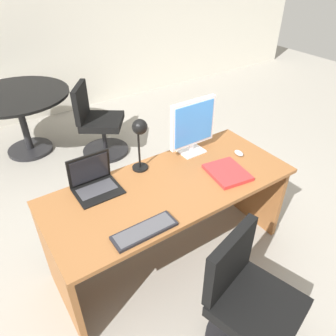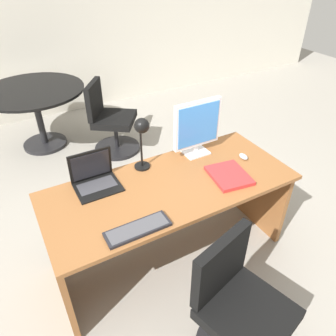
{
  "view_description": "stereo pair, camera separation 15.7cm",
  "coord_description": "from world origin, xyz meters",
  "px_view_note": "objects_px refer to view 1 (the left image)",
  "views": [
    {
      "loc": [
        -1.04,
        -1.49,
        2.16
      ],
      "look_at": [
        0.0,
        0.04,
        0.86
      ],
      "focal_mm": 34.57,
      "sensor_mm": 36.0,
      "label": 1
    },
    {
      "loc": [
        -0.9,
        -1.57,
        2.16
      ],
      "look_at": [
        0.0,
        0.04,
        0.86
      ],
      "focal_mm": 34.57,
      "sensor_mm": 36.0,
      "label": 2
    }
  ],
  "objects_px": {
    "desk_lamp": "(140,134)",
    "desk": "(167,204)",
    "book": "(227,172)",
    "office_chair": "(248,308)",
    "keyboard": "(145,231)",
    "monitor": "(193,125)",
    "laptop": "(93,178)",
    "meeting_chair_near": "(98,126)",
    "mouse": "(239,153)",
    "meeting_table": "(19,109)"
  },
  "relations": [
    {
      "from": "office_chair",
      "to": "meeting_chair_near",
      "type": "height_order",
      "value": "office_chair"
    },
    {
      "from": "laptop",
      "to": "desk_lamp",
      "type": "relative_size",
      "value": 0.73
    },
    {
      "from": "desk_lamp",
      "to": "office_chair",
      "type": "distance_m",
      "value": 1.32
    },
    {
      "from": "office_chair",
      "to": "monitor",
      "type": "bearing_deg",
      "value": 69.75
    },
    {
      "from": "monitor",
      "to": "meeting_chair_near",
      "type": "relative_size",
      "value": 0.53
    },
    {
      "from": "keyboard",
      "to": "desk",
      "type": "bearing_deg",
      "value": 41.47
    },
    {
      "from": "desk",
      "to": "keyboard",
      "type": "bearing_deg",
      "value": -138.53
    },
    {
      "from": "keyboard",
      "to": "office_chair",
      "type": "bearing_deg",
      "value": -56.81
    },
    {
      "from": "monitor",
      "to": "meeting_table",
      "type": "height_order",
      "value": "monitor"
    },
    {
      "from": "desk",
      "to": "meeting_table",
      "type": "height_order",
      "value": "meeting_table"
    },
    {
      "from": "monitor",
      "to": "mouse",
      "type": "relative_size",
      "value": 5.19
    },
    {
      "from": "desk",
      "to": "monitor",
      "type": "distance_m",
      "value": 0.64
    },
    {
      "from": "laptop",
      "to": "office_chair",
      "type": "relative_size",
      "value": 0.36
    },
    {
      "from": "laptop",
      "to": "desk_lamp",
      "type": "xyz_separation_m",
      "value": [
        0.38,
        -0.01,
        0.24
      ]
    },
    {
      "from": "desk",
      "to": "laptop",
      "type": "xyz_separation_m",
      "value": [
        -0.46,
        0.22,
        0.3
      ]
    },
    {
      "from": "keyboard",
      "to": "book",
      "type": "height_order",
      "value": "book"
    },
    {
      "from": "book",
      "to": "meeting_chair_near",
      "type": "distance_m",
      "value": 2.0
    },
    {
      "from": "book",
      "to": "office_chair",
      "type": "bearing_deg",
      "value": -121.58
    },
    {
      "from": "monitor",
      "to": "office_chair",
      "type": "relative_size",
      "value": 0.52
    },
    {
      "from": "desk_lamp",
      "to": "office_chair",
      "type": "bearing_deg",
      "value": -87.09
    },
    {
      "from": "mouse",
      "to": "book",
      "type": "bearing_deg",
      "value": -151.06
    },
    {
      "from": "monitor",
      "to": "keyboard",
      "type": "height_order",
      "value": "monitor"
    },
    {
      "from": "mouse",
      "to": "meeting_chair_near",
      "type": "distance_m",
      "value": 1.91
    },
    {
      "from": "desk_lamp",
      "to": "desk",
      "type": "bearing_deg",
      "value": -69.18
    },
    {
      "from": "book",
      "to": "office_chair",
      "type": "xyz_separation_m",
      "value": [
        -0.44,
        -0.72,
        -0.4
      ]
    },
    {
      "from": "meeting_chair_near",
      "to": "laptop",
      "type": "bearing_deg",
      "value": -113.32
    },
    {
      "from": "laptop",
      "to": "meeting_chair_near",
      "type": "bearing_deg",
      "value": 66.68
    },
    {
      "from": "desk_lamp",
      "to": "meeting_chair_near",
      "type": "distance_m",
      "value": 1.72
    },
    {
      "from": "desk",
      "to": "meeting_chair_near",
      "type": "xyz_separation_m",
      "value": [
        0.2,
        1.76,
        -0.16
      ]
    },
    {
      "from": "meeting_table",
      "to": "meeting_chair_near",
      "type": "xyz_separation_m",
      "value": [
        0.73,
        -0.52,
        -0.22
      ]
    },
    {
      "from": "monitor",
      "to": "desk_lamp",
      "type": "distance_m",
      "value": 0.47
    },
    {
      "from": "mouse",
      "to": "laptop",
      "type": "bearing_deg",
      "value": 166.6
    },
    {
      "from": "keyboard",
      "to": "desk_lamp",
      "type": "distance_m",
      "value": 0.71
    },
    {
      "from": "desk_lamp",
      "to": "laptop",
      "type": "bearing_deg",
      "value": 178.78
    },
    {
      "from": "desk_lamp",
      "to": "book",
      "type": "relative_size",
      "value": 1.22
    },
    {
      "from": "monitor",
      "to": "book",
      "type": "height_order",
      "value": "monitor"
    },
    {
      "from": "monitor",
      "to": "laptop",
      "type": "xyz_separation_m",
      "value": [
        -0.85,
        0.02,
        -0.17
      ]
    },
    {
      "from": "keyboard",
      "to": "meeting_table",
      "type": "relative_size",
      "value": 0.34
    },
    {
      "from": "laptop",
      "to": "meeting_table",
      "type": "distance_m",
      "value": 2.07
    },
    {
      "from": "office_chair",
      "to": "meeting_chair_near",
      "type": "bearing_deg",
      "value": 85.22
    },
    {
      "from": "desk",
      "to": "monitor",
      "type": "xyz_separation_m",
      "value": [
        0.39,
        0.21,
        0.47
      ]
    },
    {
      "from": "keyboard",
      "to": "laptop",
      "type": "bearing_deg",
      "value": 97.27
    },
    {
      "from": "office_chair",
      "to": "meeting_chair_near",
      "type": "distance_m",
      "value": 2.67
    },
    {
      "from": "meeting_chair_near",
      "to": "monitor",
      "type": "bearing_deg",
      "value": -83.06
    },
    {
      "from": "keyboard",
      "to": "monitor",
      "type": "bearing_deg",
      "value": 35.54
    },
    {
      "from": "desk",
      "to": "desk_lamp",
      "type": "bearing_deg",
      "value": 110.82
    },
    {
      "from": "monitor",
      "to": "office_chair",
      "type": "bearing_deg",
      "value": -110.25
    },
    {
      "from": "desk",
      "to": "meeting_chair_near",
      "type": "relative_size",
      "value": 2.1
    },
    {
      "from": "keyboard",
      "to": "office_chair",
      "type": "relative_size",
      "value": 0.46
    },
    {
      "from": "office_chair",
      "to": "meeting_table",
      "type": "relative_size",
      "value": 0.73
    }
  ]
}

